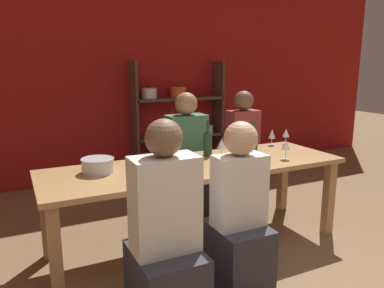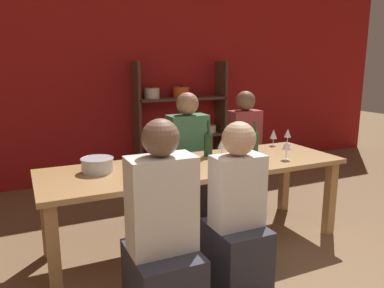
{
  "view_description": "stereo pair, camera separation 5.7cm",
  "coord_description": "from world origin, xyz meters",
  "px_view_note": "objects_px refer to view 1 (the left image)",
  "views": [
    {
      "loc": [
        -1.39,
        -1.09,
        1.54
      ],
      "look_at": [
        -0.03,
        1.68,
        0.87
      ],
      "focal_mm": 35.0,
      "sensor_mm": 36.0,
      "label": 1
    },
    {
      "loc": [
        -1.34,
        -1.12,
        1.54
      ],
      "look_at": [
        -0.03,
        1.68,
        0.87
      ],
      "focal_mm": 35.0,
      "sensor_mm": 36.0,
      "label": 2
    }
  ],
  "objects_px": {
    "wine_bottle_green": "(254,141)",
    "cell_phone": "(141,179)",
    "dining_table": "(197,174)",
    "wine_glass_empty_b": "(193,159)",
    "wine_bottle_dark": "(208,142)",
    "person_far_b": "(242,161)",
    "shelf_unit": "(178,128)",
    "wine_glass_red_a": "(250,153)",
    "wine_glass_empty_a": "(272,134)",
    "mixing_bowl": "(98,165)",
    "wine_glass_red_b": "(221,144)",
    "person_near_b": "(238,225)",
    "person_near_a": "(166,248)",
    "wine_glass_red_c": "(286,133)",
    "wine_glass_white_a": "(286,146)",
    "wine_bottle_amber": "(239,153)",
    "person_far_a": "(186,169)"
  },
  "relations": [
    {
      "from": "person_far_b",
      "to": "shelf_unit",
      "type": "bearing_deg",
      "value": -82.21
    },
    {
      "from": "wine_glass_red_a",
      "to": "wine_glass_empty_a",
      "type": "bearing_deg",
      "value": 40.4
    },
    {
      "from": "shelf_unit",
      "to": "person_near_a",
      "type": "bearing_deg",
      "value": -115.5
    },
    {
      "from": "wine_bottle_amber",
      "to": "person_near_a",
      "type": "relative_size",
      "value": 0.26
    },
    {
      "from": "wine_glass_red_a",
      "to": "wine_glass_white_a",
      "type": "distance_m",
      "value": 0.4
    },
    {
      "from": "dining_table",
      "to": "shelf_unit",
      "type": "bearing_deg",
      "value": 70.07
    },
    {
      "from": "wine_glass_empty_a",
      "to": "person_far_a",
      "type": "bearing_deg",
      "value": 154.26
    },
    {
      "from": "cell_phone",
      "to": "person_near_a",
      "type": "bearing_deg",
      "value": -94.59
    },
    {
      "from": "wine_glass_red_c",
      "to": "person_far_b",
      "type": "height_order",
      "value": "person_far_b"
    },
    {
      "from": "wine_bottle_green",
      "to": "person_near_b",
      "type": "xyz_separation_m",
      "value": [
        -0.64,
        -0.74,
        -0.4
      ]
    },
    {
      "from": "wine_glass_red_b",
      "to": "person_near_b",
      "type": "distance_m",
      "value": 0.95
    },
    {
      "from": "wine_glass_empty_b",
      "to": "person_far_b",
      "type": "bearing_deg",
      "value": 41.97
    },
    {
      "from": "wine_bottle_green",
      "to": "wine_glass_white_a",
      "type": "height_order",
      "value": "wine_bottle_green"
    },
    {
      "from": "wine_bottle_dark",
      "to": "person_far_b",
      "type": "xyz_separation_m",
      "value": [
        0.71,
        0.5,
        -0.37
      ]
    },
    {
      "from": "wine_bottle_green",
      "to": "wine_glass_red_c",
      "type": "distance_m",
      "value": 0.59
    },
    {
      "from": "mixing_bowl",
      "to": "person_near_a",
      "type": "xyz_separation_m",
      "value": [
        0.2,
        -0.88,
        -0.32
      ]
    },
    {
      "from": "shelf_unit",
      "to": "wine_glass_red_a",
      "type": "height_order",
      "value": "shelf_unit"
    },
    {
      "from": "wine_glass_red_c",
      "to": "person_near_a",
      "type": "relative_size",
      "value": 0.13
    },
    {
      "from": "person_far_a",
      "to": "wine_glass_empty_a",
      "type": "bearing_deg",
      "value": 154.26
    },
    {
      "from": "wine_glass_red_b",
      "to": "person_near_b",
      "type": "bearing_deg",
      "value": -112.36
    },
    {
      "from": "wine_bottle_green",
      "to": "wine_glass_red_b",
      "type": "relative_size",
      "value": 1.93
    },
    {
      "from": "wine_bottle_dark",
      "to": "dining_table",
      "type": "bearing_deg",
      "value": -134.79
    },
    {
      "from": "mixing_bowl",
      "to": "wine_bottle_green",
      "type": "distance_m",
      "value": 1.42
    },
    {
      "from": "wine_glass_empty_b",
      "to": "mixing_bowl",
      "type": "bearing_deg",
      "value": 147.54
    },
    {
      "from": "dining_table",
      "to": "mixing_bowl",
      "type": "height_order",
      "value": "mixing_bowl"
    },
    {
      "from": "wine_glass_red_b",
      "to": "person_near_a",
      "type": "distance_m",
      "value": 1.34
    },
    {
      "from": "wine_glass_red_c",
      "to": "wine_glass_white_a",
      "type": "bearing_deg",
      "value": -129.92
    },
    {
      "from": "wine_bottle_amber",
      "to": "wine_glass_red_a",
      "type": "relative_size",
      "value": 2.15
    },
    {
      "from": "wine_glass_red_a",
      "to": "cell_phone",
      "type": "xyz_separation_m",
      "value": [
        -0.92,
        0.03,
        -0.1
      ]
    },
    {
      "from": "wine_glass_red_a",
      "to": "wine_glass_red_b",
      "type": "relative_size",
      "value": 0.95
    },
    {
      "from": "wine_bottle_green",
      "to": "wine_glass_empty_b",
      "type": "distance_m",
      "value": 0.88
    },
    {
      "from": "wine_glass_white_a",
      "to": "person_near_b",
      "type": "distance_m",
      "value": 0.99
    },
    {
      "from": "mixing_bowl",
      "to": "wine_glass_empty_a",
      "type": "height_order",
      "value": "wine_glass_empty_a"
    },
    {
      "from": "mixing_bowl",
      "to": "wine_glass_empty_a",
      "type": "bearing_deg",
      "value": 6.48
    },
    {
      "from": "cell_phone",
      "to": "dining_table",
      "type": "bearing_deg",
      "value": 19.79
    },
    {
      "from": "wine_bottle_green",
      "to": "cell_phone",
      "type": "xyz_separation_m",
      "value": [
        -1.18,
        -0.28,
        -0.12
      ]
    },
    {
      "from": "wine_glass_red_a",
      "to": "dining_table",
      "type": "bearing_deg",
      "value": 147.46
    },
    {
      "from": "wine_glass_red_a",
      "to": "person_near_a",
      "type": "height_order",
      "value": "person_near_a"
    },
    {
      "from": "dining_table",
      "to": "wine_bottle_green",
      "type": "xyz_separation_m",
      "value": [
        0.62,
        0.08,
        0.21
      ]
    },
    {
      "from": "wine_glass_red_b",
      "to": "wine_glass_red_c",
      "type": "bearing_deg",
      "value": 10.28
    },
    {
      "from": "wine_glass_empty_a",
      "to": "person_far_a",
      "type": "relative_size",
      "value": 0.13
    },
    {
      "from": "wine_bottle_green",
      "to": "wine_bottle_amber",
      "type": "height_order",
      "value": "wine_bottle_amber"
    },
    {
      "from": "person_far_a",
      "to": "mixing_bowl",
      "type": "bearing_deg",
      "value": 29.72
    },
    {
      "from": "wine_glass_empty_b",
      "to": "wine_glass_empty_a",
      "type": "bearing_deg",
      "value": 26.62
    },
    {
      "from": "wine_glass_red_a",
      "to": "wine_glass_empty_b",
      "type": "distance_m",
      "value": 0.54
    },
    {
      "from": "wine_bottle_dark",
      "to": "person_far_b",
      "type": "height_order",
      "value": "person_far_b"
    },
    {
      "from": "dining_table",
      "to": "cell_phone",
      "type": "distance_m",
      "value": 0.59
    },
    {
      "from": "dining_table",
      "to": "wine_glass_empty_b",
      "type": "height_order",
      "value": "wine_glass_empty_b"
    },
    {
      "from": "shelf_unit",
      "to": "person_far_b",
      "type": "height_order",
      "value": "shelf_unit"
    },
    {
      "from": "shelf_unit",
      "to": "dining_table",
      "type": "xyz_separation_m",
      "value": [
        -0.74,
        -2.05,
        -0.01
      ]
    }
  ]
}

